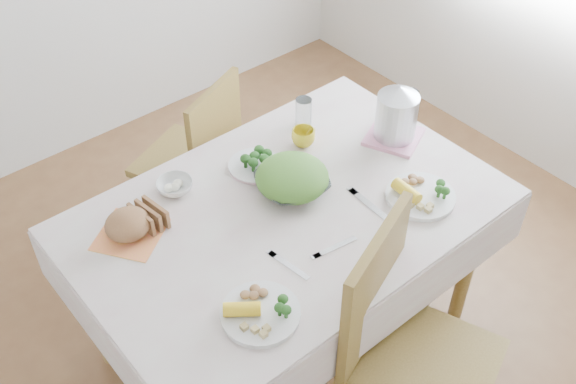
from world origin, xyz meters
TOP-DOWN VIEW (x-y plane):
  - floor at (0.00, 0.00)m, footprint 3.60×3.60m
  - dining_table at (0.00, 0.00)m, footprint 1.40×0.90m
  - tablecloth at (0.00, 0.00)m, footprint 1.50×1.00m
  - chair_near at (0.05, -0.65)m, footprint 0.59×0.59m
  - chair_far at (0.07, 0.81)m, footprint 0.52×0.52m
  - salad_bowl at (0.08, 0.06)m, footprint 0.29×0.29m
  - dinner_plate_left at (-0.36, -0.31)m, footprint 0.34×0.34m
  - dinner_plate_right at (0.40, -0.27)m, footprint 0.33×0.33m
  - broccoli_plate at (0.05, 0.25)m, footprint 0.22×0.22m
  - napkin at (-0.49, 0.25)m, footprint 0.29×0.29m
  - bread_loaf at (-0.49, 0.25)m, footprint 0.17×0.16m
  - fruit_bowl at (-0.25, 0.34)m, footprint 0.17×0.17m
  - yellow_mug at (0.29, 0.24)m, footprint 0.11×0.11m
  - glass_tumbler at (0.37, 0.34)m, footprint 0.08×0.08m
  - pink_tray at (0.59, 0.04)m, footprint 0.27×0.27m
  - electric_kettle at (0.59, 0.04)m, footprint 0.19×0.19m
  - fork_left at (-0.17, -0.21)m, footprint 0.04×0.17m
  - fork_right at (0.24, -0.17)m, footprint 0.04×0.21m
  - knife at (0.00, -0.24)m, footprint 0.17×0.04m

SIDE VIEW (x-z plane):
  - floor at x=0.00m, z-range 0.00..0.00m
  - dining_table at x=0.00m, z-range 0.00..0.75m
  - chair_near at x=0.05m, z-range -0.04..0.97m
  - chair_far at x=0.07m, z-range 0.02..0.91m
  - tablecloth at x=0.00m, z-range 0.75..0.76m
  - napkin at x=-0.49m, z-range 0.76..0.77m
  - fork_left at x=-0.17m, z-range 0.76..0.77m
  - fork_right at x=0.24m, z-range 0.76..0.77m
  - knife at x=0.00m, z-range 0.76..0.77m
  - pink_tray at x=0.59m, z-range 0.76..0.78m
  - broccoli_plate at x=0.05m, z-range 0.76..0.78m
  - dinner_plate_left at x=-0.36m, z-range 0.76..0.78m
  - dinner_plate_right at x=0.40m, z-range 0.76..0.78m
  - fruit_bowl at x=-0.25m, z-range 0.76..0.80m
  - salad_bowl at x=0.08m, z-range 0.76..0.82m
  - yellow_mug at x=0.29m, z-range 0.76..0.84m
  - bread_loaf at x=-0.49m, z-range 0.77..0.87m
  - glass_tumbler at x=0.37m, z-range 0.76..0.89m
  - electric_kettle at x=0.59m, z-range 0.77..1.00m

